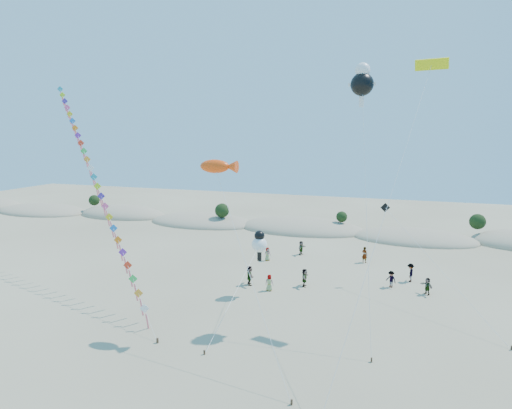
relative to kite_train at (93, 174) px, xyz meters
name	(u,v)px	position (x,y,z in m)	size (l,w,h in m)	color
dune_ridge	(308,229)	(15.56, 27.52, -10.28)	(145.30, 11.49, 5.57)	gray
kite_train	(93,174)	(0.00, 0.00, 0.00)	(24.49, 18.98, 20.43)	#3F2D1E
fish_kite	(219,167)	(15.95, -6.32, 1.56)	(8.70, 7.97, 12.48)	#3F2D1E
cartoon_kite_low	(259,243)	(16.64, 0.82, -5.67)	(1.36, 12.01, 5.85)	#3F2D1E
cartoon_kite_high	(362,82)	(25.06, -0.56, 7.64)	(2.95, 8.31, 19.42)	#3F2D1E
parafoil_kite	(430,69)	(29.76, 0.75, 8.51)	(6.27, 17.55, 19.71)	#3F2D1E
dark_kite	(415,241)	(29.66, 4.36, -5.32)	(9.30, 11.42, 7.77)	#3F2D1E
beachgoers	(339,271)	(22.92, 6.88, -9.55)	(26.76, 13.45, 1.86)	slate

